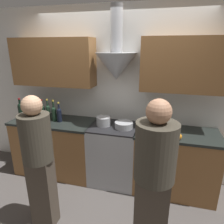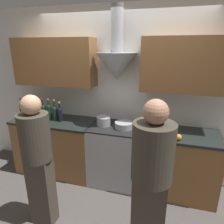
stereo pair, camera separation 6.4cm
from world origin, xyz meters
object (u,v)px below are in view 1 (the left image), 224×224
(wine_bottle_5, at_px, (48,112))
(person_foreground_left, at_px, (39,158))
(wine_bottle_1, at_px, (27,110))
(wine_bottle_7, at_px, (59,114))
(wine_bottle_3, at_px, (37,112))
(mixing_bowl, at_px, (124,125))
(stove_range, at_px, (114,154))
(wine_bottle_0, at_px, (21,110))
(orange_fruit, at_px, (179,137))
(saucepan, at_px, (158,125))
(wine_bottle_6, at_px, (54,113))
(wine_bottle_2, at_px, (32,111))
(stock_pot, at_px, (104,121))
(wine_bottle_4, at_px, (42,112))
(person_foreground_right, at_px, (154,178))

(wine_bottle_5, bearing_deg, person_foreground_left, -64.57)
(wine_bottle_1, height_order, wine_bottle_7, wine_bottle_1)
(wine_bottle_3, xyz_separation_m, mixing_bowl, (1.40, 0.01, -0.08))
(stove_range, xyz_separation_m, wine_bottle_7, (-0.86, -0.03, 0.58))
(wine_bottle_0, distance_m, wine_bottle_7, 0.69)
(orange_fruit, bearing_deg, wine_bottle_3, 175.09)
(wine_bottle_0, height_order, person_foreground_left, person_foreground_left)
(wine_bottle_0, distance_m, saucepan, 2.18)
(saucepan, bearing_deg, wine_bottle_5, -176.25)
(wine_bottle_6, bearing_deg, stove_range, 1.13)
(stove_range, distance_m, mixing_bowl, 0.52)
(wine_bottle_2, distance_m, wine_bottle_5, 0.28)
(mixing_bowl, bearing_deg, stove_range, 170.07)
(wine_bottle_1, relative_size, wine_bottle_6, 1.05)
(stove_range, height_order, saucepan, saucepan)
(wine_bottle_1, bearing_deg, wine_bottle_5, -0.72)
(wine_bottle_3, distance_m, mixing_bowl, 1.40)
(wine_bottle_1, xyz_separation_m, person_foreground_left, (0.84, -0.97, -0.19))
(stock_pot, relative_size, person_foreground_left, 0.13)
(wine_bottle_5, bearing_deg, orange_fruit, -5.64)
(stove_range, relative_size, wine_bottle_3, 3.03)
(stove_range, bearing_deg, wine_bottle_3, -178.29)
(wine_bottle_6, relative_size, stock_pot, 1.60)
(wine_bottle_6, bearing_deg, person_foreground_left, -69.58)
(wine_bottle_1, distance_m, wine_bottle_4, 0.29)
(wine_bottle_3, xyz_separation_m, saucepan, (1.87, 0.12, -0.07))
(wine_bottle_4, bearing_deg, wine_bottle_1, 177.68)
(wine_bottle_7, relative_size, saucepan, 1.88)
(wine_bottle_1, bearing_deg, wine_bottle_0, -173.75)
(wine_bottle_1, distance_m, stock_pot, 1.28)
(orange_fruit, bearing_deg, saucepan, 131.43)
(wine_bottle_1, height_order, wine_bottle_6, wine_bottle_1)
(wine_bottle_7, relative_size, orange_fruit, 3.98)
(wine_bottle_7, height_order, stock_pot, wine_bottle_7)
(wine_bottle_4, xyz_separation_m, wine_bottle_5, (0.10, 0.01, 0.00))
(wine_bottle_1, bearing_deg, person_foreground_right, -26.41)
(wine_bottle_4, relative_size, stock_pot, 1.59)
(wine_bottle_4, relative_size, saucepan, 2.02)
(person_foreground_left, bearing_deg, mixing_bowl, 52.45)
(saucepan, xyz_separation_m, person_foreground_left, (-1.22, -1.08, -0.10))
(wine_bottle_1, height_order, orange_fruit, wine_bottle_1)
(wine_bottle_2, relative_size, wine_bottle_7, 1.08)
(mixing_bowl, height_order, person_foreground_right, person_foreground_right)
(wine_bottle_1, height_order, wine_bottle_2, wine_bottle_1)
(wine_bottle_1, xyz_separation_m, orange_fruit, (2.33, -0.20, -0.10))
(stock_pot, bearing_deg, orange_fruit, -11.76)
(saucepan, bearing_deg, mixing_bowl, -167.08)
(person_foreground_right, bearing_deg, wine_bottle_7, 145.64)
(stove_range, height_order, wine_bottle_1, wine_bottle_1)
(wine_bottle_5, distance_m, person_foreground_left, 1.09)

